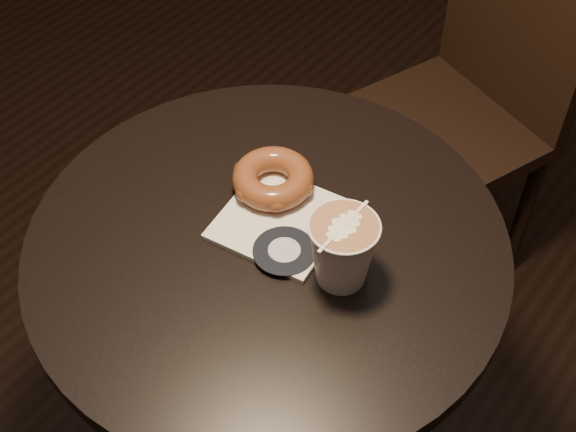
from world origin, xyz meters
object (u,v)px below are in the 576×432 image
(chair, at_px, (477,79))
(doughnut, at_px, (273,178))
(pastry_bag, at_px, (280,220))
(cafe_table, at_px, (269,319))
(latte_cup, at_px, (342,252))

(chair, xyz_separation_m, doughnut, (-0.02, -0.68, 0.23))
(chair, height_order, pastry_bag, chair)
(chair, bearing_deg, doughnut, -71.26)
(pastry_bag, relative_size, doughnut, 1.36)
(cafe_table, xyz_separation_m, chair, (-0.04, 0.76, -0.01))
(chair, distance_m, latte_cup, 0.81)
(latte_cup, bearing_deg, cafe_table, -175.01)
(latte_cup, bearing_deg, doughnut, 158.03)
(pastry_bag, bearing_deg, doughnut, 129.92)
(doughnut, distance_m, latte_cup, 0.19)
(cafe_table, relative_size, pastry_bag, 4.49)
(cafe_table, bearing_deg, latte_cup, 4.99)
(pastry_bag, distance_m, latte_cup, 0.14)
(doughnut, xyz_separation_m, latte_cup, (0.17, -0.07, 0.03))
(chair, xyz_separation_m, latte_cup, (0.16, -0.75, 0.26))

